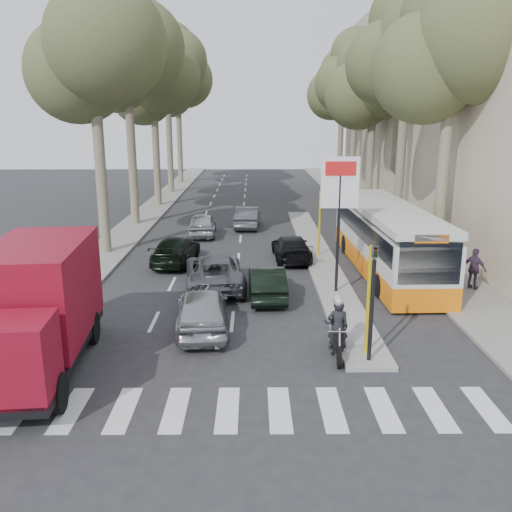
{
  "coord_description": "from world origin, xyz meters",
  "views": [
    {
      "loc": [
        -0.17,
        -16.14,
        7.09
      ],
      "look_at": [
        -0.03,
        5.17,
        1.6
      ],
      "focal_mm": 38.0,
      "sensor_mm": 36.0,
      "label": 1
    }
  ],
  "objects": [
    {
      "name": "queue_car_e",
      "position": [
        -4.0,
        9.99,
        0.67
      ],
      "size": [
        2.19,
        4.72,
        1.33
      ],
      "primitive_type": "imported",
      "rotation": [
        0.0,
        0.0,
        3.07
      ],
      "color": "black",
      "rests_on": "ground"
    },
    {
      "name": "tree_r_b",
      "position": [
        9.23,
        18.11,
        11.42
      ],
      "size": [
        7.4,
        7.2,
        15.27
      ],
      "color": "#6B604C",
      "rests_on": "ground"
    },
    {
      "name": "tree_r_c",
      "position": [
        9.03,
        26.11,
        9.69
      ],
      "size": [
        7.4,
        7.2,
        13.32
      ],
      "color": "#6B604C",
      "rests_on": "ground"
    },
    {
      "name": "queue_car_b",
      "position": [
        1.8,
        10.63,
        0.63
      ],
      "size": [
        1.98,
        4.41,
        1.26
      ],
      "primitive_type": "imported",
      "rotation": [
        0.0,
        0.0,
        3.19
      ],
      "color": "black",
      "rests_on": "ground"
    },
    {
      "name": "tree_l_d",
      "position": [
        -7.87,
        36.11,
        11.76
      ],
      "size": [
        7.4,
        7.2,
        15.66
      ],
      "color": "#6B604C",
      "rests_on": "ground"
    },
    {
      "name": "traffic_island",
      "position": [
        3.25,
        11.0,
        0.08
      ],
      "size": [
        1.5,
        26.0,
        0.16
      ],
      "primitive_type": "cube",
      "color": "gray",
      "rests_on": "ground"
    },
    {
      "name": "tree_r_a",
      "position": [
        9.13,
        10.11,
        10.38
      ],
      "size": [
        7.4,
        7.2,
        14.1
      ],
      "color": "#6B604C",
      "rests_on": "ground"
    },
    {
      "name": "tree_l_e",
      "position": [
        -7.97,
        44.11,
        10.73
      ],
      "size": [
        7.4,
        7.2,
        14.49
      ],
      "color": "#6B604C",
      "rests_on": "ground"
    },
    {
      "name": "ground",
      "position": [
        0.0,
        0.0,
        0.0
      ],
      "size": [
        120.0,
        120.0,
        0.0
      ],
      "primitive_type": "plane",
      "color": "#28282B",
      "rests_on": "ground"
    },
    {
      "name": "median_left",
      "position": [
        -8.0,
        28.0,
        0.06
      ],
      "size": [
        2.4,
        64.0,
        0.12
      ],
      "primitive_type": "cube",
      "color": "gray",
      "rests_on": "ground"
    },
    {
      "name": "motorcycle",
      "position": [
        2.42,
        -0.67,
        0.86
      ],
      "size": [
        0.83,
        2.23,
        1.89
      ],
      "rotation": [
        0.0,
        0.0,
        -0.07
      ],
      "color": "black",
      "rests_on": "ground"
    },
    {
      "name": "tree_r_d",
      "position": [
        9.13,
        34.11,
        11.07
      ],
      "size": [
        7.4,
        7.2,
        14.88
      ],
      "color": "#6B604C",
      "rests_on": "ground"
    },
    {
      "name": "billboard",
      "position": [
        3.25,
        5.0,
        3.7
      ],
      "size": [
        1.5,
        12.1,
        5.6
      ],
      "color": "yellow",
      "rests_on": "ground"
    },
    {
      "name": "queue_car_c",
      "position": [
        -3.26,
        16.48,
        0.7
      ],
      "size": [
        1.85,
        4.2,
        1.41
      ],
      "primitive_type": "imported",
      "rotation": [
        0.0,
        0.0,
        3.19
      ],
      "color": "#ADAFB5",
      "rests_on": "ground"
    },
    {
      "name": "red_truck",
      "position": [
        -6.32,
        -1.72,
        1.9
      ],
      "size": [
        3.09,
        6.93,
        3.6
      ],
      "rotation": [
        0.0,
        0.0,
        0.08
      ],
      "color": "black",
      "rests_on": "ground"
    },
    {
      "name": "queue_car_a",
      "position": [
        -1.8,
        6.0,
        0.71
      ],
      "size": [
        2.92,
        5.35,
        1.42
      ],
      "primitive_type": "imported",
      "rotation": [
        0.0,
        0.0,
        3.25
      ],
      "color": "#55575D",
      "rests_on": "ground"
    },
    {
      "name": "tree_l_a",
      "position": [
        -7.87,
        12.11,
        10.38
      ],
      "size": [
        7.4,
        7.2,
        14.1
      ],
      "color": "#6B604C",
      "rests_on": "ground"
    },
    {
      "name": "pedestrian_far",
      "position": [
        8.51,
        8.42,
        0.92
      ],
      "size": [
        1.1,
        0.99,
        1.6
      ],
      "primitive_type": "imported",
      "rotation": [
        0.0,
        0.0,
        3.8
      ],
      "color": "#63574A",
      "rests_on": "sidewalk_right"
    },
    {
      "name": "dark_hatchback",
      "position": [
        0.4,
        4.64,
        0.65
      ],
      "size": [
        1.53,
        4.01,
        1.31
      ],
      "primitive_type": "imported",
      "rotation": [
        0.0,
        0.0,
        3.18
      ],
      "color": "black",
      "rests_on": "ground"
    },
    {
      "name": "pedestrian_near",
      "position": [
        9.02,
        5.35,
        0.99
      ],
      "size": [
        1.03,
        1.1,
        1.73
      ],
      "primitive_type": "imported",
      "rotation": [
        0.0,
        0.0,
        2.26
      ],
      "color": "#45344F",
      "rests_on": "sidewalk_right"
    },
    {
      "name": "tree_l_c",
      "position": [
        -7.77,
        28.11,
        10.04
      ],
      "size": [
        7.4,
        7.2,
        13.71
      ],
      "color": "#6B604C",
      "rests_on": "ground"
    },
    {
      "name": "silver_hatchback",
      "position": [
        -1.89,
        1.22,
        0.74
      ],
      "size": [
        2.15,
        4.51,
        1.49
      ],
      "primitive_type": "imported",
      "rotation": [
        0.0,
        0.0,
        3.23
      ],
      "color": "#A9ADB1",
      "rests_on": "ground"
    },
    {
      "name": "sidewalk_right",
      "position": [
        8.6,
        25.0,
        0.06
      ],
      "size": [
        3.2,
        70.0,
        0.12
      ],
      "primitive_type": "cube",
      "color": "gray",
      "rests_on": "ground"
    },
    {
      "name": "tree_l_b",
      "position": [
        -7.97,
        20.11,
        11.07
      ],
      "size": [
        7.4,
        7.2,
        14.88
      ],
      "color": "#6B604C",
      "rests_on": "ground"
    },
    {
      "name": "traffic_light_island",
      "position": [
        3.25,
        -1.5,
        2.49
      ],
      "size": [
        0.16,
        0.41,
        3.6
      ],
      "color": "black",
      "rests_on": "ground"
    },
    {
      "name": "tree_r_e",
      "position": [
        9.23,
        42.11,
        10.38
      ],
      "size": [
        7.4,
        7.2,
        14.1
      ],
      "color": "#6B604C",
      "rests_on": "ground"
    },
    {
      "name": "city_bus",
      "position": [
        6.07,
        8.47,
        1.65
      ],
      "size": [
        2.85,
        11.94,
        3.13
      ],
      "rotation": [
        0.0,
        0.0,
        0.02
      ],
      "color": "orange",
      "rests_on": "ground"
    },
    {
      "name": "queue_car_d",
      "position": [
        -0.5,
        18.98,
        0.7
      ],
      "size": [
        1.73,
        4.33,
        1.4
      ],
      "primitive_type": "imported",
      "rotation": [
        0.0,
        0.0,
        3.08
      ],
      "color": "#55575D",
      "rests_on": "ground"
    },
    {
      "name": "building_far",
      "position": [
        15.5,
        34.0,
        8.0
      ],
      "size": [
        11.0,
        20.0,
        16.0
      ],
      "primitive_type": "cube",
      "color": "#B7A88E",
      "rests_on": "ground"
    }
  ]
}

